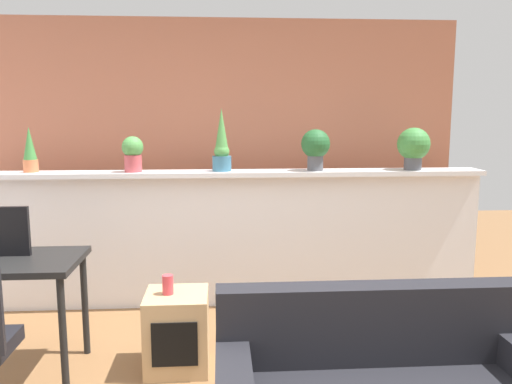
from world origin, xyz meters
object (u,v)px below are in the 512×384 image
potted_plant_2 (222,146)px  potted_plant_4 (414,146)px  vase_on_shelf (168,285)px  potted_plant_1 (133,153)px  potted_plant_3 (315,146)px  side_cube_shelf (177,331)px  potted_plant_0 (30,151)px

potted_plant_2 → potted_plant_4: potted_plant_2 is taller
potted_plant_2 → vase_on_shelf: 1.42m
potted_plant_1 → potted_plant_2: (0.73, 0.02, 0.05)m
potted_plant_1 → potted_plant_2: 0.73m
potted_plant_3 → potted_plant_4: 0.84m
potted_plant_2 → side_cube_shelf: potted_plant_2 is taller
potted_plant_4 → side_cube_shelf: (-1.92, -1.10, -1.12)m
potted_plant_3 → potted_plant_1: bearing=179.8°
potted_plant_3 → vase_on_shelf: potted_plant_3 is taller
potted_plant_2 → side_cube_shelf: (-0.30, -1.12, -1.12)m
vase_on_shelf → potted_plant_0: bearing=136.6°
potted_plant_0 → side_cube_shelf: potted_plant_0 is taller
potted_plant_4 → potted_plant_3: bearing=-180.0°
potted_plant_4 → potted_plant_2: bearing=179.2°
potted_plant_0 → potted_plant_1: potted_plant_0 is taller
potted_plant_1 → potted_plant_3: potted_plant_3 is taller
potted_plant_0 → potted_plant_4: potted_plant_0 is taller
potted_plant_1 → potted_plant_4: bearing=-0.1°
vase_on_shelf → side_cube_shelf: bearing=-4.7°
potted_plant_0 → side_cube_shelf: size_ratio=0.74×
potted_plant_3 → side_cube_shelf: (-1.09, -1.09, -1.12)m
potted_plant_1 → side_cube_shelf: (0.42, -1.10, -1.07)m
side_cube_shelf → vase_on_shelf: size_ratio=4.01×
potted_plant_2 → potted_plant_4: 1.62m
potted_plant_3 → potted_plant_4: size_ratio=0.97×
potted_plant_1 → vase_on_shelf: (0.37, -1.09, -0.76)m
potted_plant_0 → vase_on_shelf: 1.83m
side_cube_shelf → potted_plant_3: bearing=45.2°
potted_plant_3 → potted_plant_4: potted_plant_4 is taller
potted_plant_4 → vase_on_shelf: 2.40m
side_cube_shelf → vase_on_shelf: vase_on_shelf is taller
potted_plant_1 → potted_plant_4: potted_plant_4 is taller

